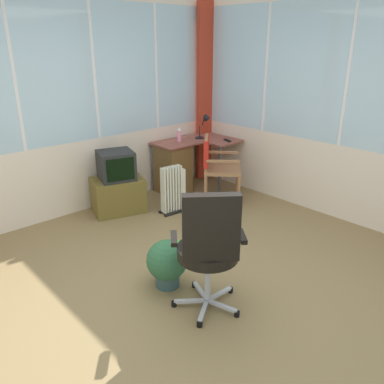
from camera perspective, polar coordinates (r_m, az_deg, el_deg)
name	(u,v)px	position (r m, az deg, el deg)	size (l,w,h in m)	color
ground	(192,292)	(3.65, 0.00, -14.34)	(5.78, 5.58, 0.06)	olive
north_window_panel	(60,107)	(5.00, -18.69, 11.69)	(4.78, 0.07, 2.74)	beige
east_window_panel	(345,108)	(5.00, 21.34, 11.35)	(0.07, 4.58, 2.74)	beige
curtain_corner	(206,95)	(6.19, 1.98, 13.91)	(0.30, 0.07, 2.64)	#B43521
desk	(176,165)	(5.74, -2.39, 3.89)	(1.14, 0.82, 0.73)	brown
desk_lamp	(206,122)	(5.87, 2.02, 10.08)	(0.22, 0.19, 0.37)	black
tv_remote	(227,140)	(5.76, 5.17, 7.49)	(0.04, 0.15, 0.02)	black
spray_bottle	(179,134)	(5.70, -1.86, 8.37)	(0.06, 0.06, 0.22)	pink
wooden_armchair	(214,161)	(5.27, 3.15, 4.54)	(0.68, 0.68, 0.92)	#9C6944
office_chair	(209,244)	(3.05, 2.51, -7.61)	(0.61, 0.60, 1.08)	#B7B7BF
tv_on_stand	(118,186)	(5.12, -10.77, 0.92)	(0.74, 0.61, 0.81)	brown
space_heater	(173,189)	(5.03, -2.73, 0.41)	(0.36, 0.20, 0.62)	silver
potted_plant	(168,261)	(3.56, -3.48, -9.95)	(0.37, 0.37, 0.45)	#334D4D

